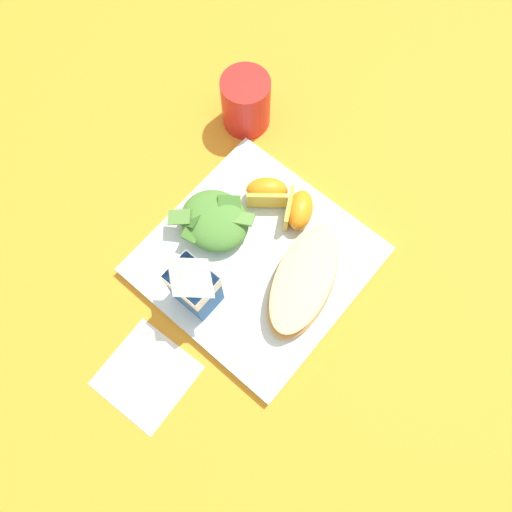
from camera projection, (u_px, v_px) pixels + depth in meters
name	position (u px, v px, depth m)	size (l,w,h in m)	color
ground	(256.00, 262.00, 0.71)	(3.00, 3.00, 0.00)	orange
white_plate	(256.00, 260.00, 0.70)	(0.28, 0.28, 0.02)	silver
cheesy_pizza_bread	(304.00, 280.00, 0.66)	(0.13, 0.19, 0.04)	tan
green_salad_pile	(216.00, 219.00, 0.69)	(0.11, 0.10, 0.04)	#4C8433
milk_carton	(194.00, 285.00, 0.62)	(0.06, 0.05, 0.11)	#23569E
orange_wedge_front	(299.00, 210.00, 0.70)	(0.06, 0.07, 0.04)	orange
orange_wedge_middle	(267.00, 192.00, 0.71)	(0.07, 0.07, 0.04)	orange
paper_napkin	(147.00, 375.00, 0.65)	(0.11, 0.11, 0.00)	white
drinking_red_cup	(246.00, 102.00, 0.75)	(0.07, 0.07, 0.09)	red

